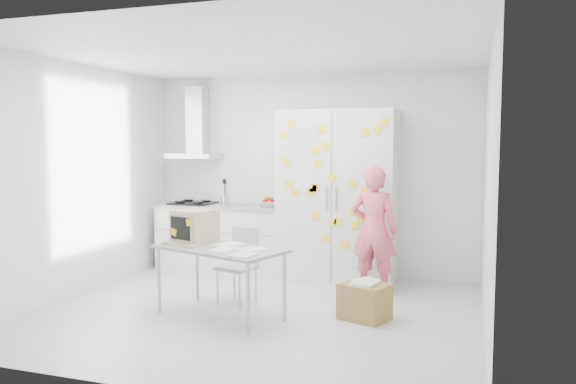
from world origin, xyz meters
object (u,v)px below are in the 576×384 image
(desk, at_px, (203,236))
(chair, at_px, (240,260))
(person, at_px, (374,230))
(cardboard_box, at_px, (365,301))

(desk, xyz_separation_m, chair, (0.22, 0.46, -0.34))
(person, distance_m, desk, 2.02)
(person, relative_size, cardboard_box, 2.75)
(person, xyz_separation_m, chair, (-1.37, -0.79, -0.29))
(person, xyz_separation_m, desk, (-1.59, -1.24, 0.05))
(person, xyz_separation_m, cardboard_box, (0.08, -0.98, -0.57))
(chair, relative_size, cardboard_box, 1.50)
(desk, distance_m, cardboard_box, 1.80)
(person, relative_size, desk, 1.02)
(person, height_order, desk, person)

